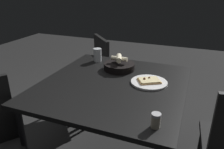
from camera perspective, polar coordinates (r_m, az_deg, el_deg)
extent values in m
cube|color=black|center=(1.60, 0.31, -2.65)|extent=(1.08, 1.02, 0.03)
cylinder|color=black|center=(2.12, 16.69, -8.57)|extent=(0.04, 0.04, 0.73)
cylinder|color=black|center=(2.33, -5.72, -4.62)|extent=(0.04, 0.04, 0.73)
cylinder|color=white|center=(1.61, 9.56, -2.01)|extent=(0.26, 0.26, 0.01)
cube|color=tan|center=(1.61, 9.58, -1.62)|extent=(0.17, 0.19, 0.01)
cube|color=beige|center=(1.60, 9.60, -1.36)|extent=(0.16, 0.17, 0.01)
sphere|color=brown|center=(1.63, 9.61, -0.85)|extent=(0.02, 0.02, 0.02)
sphere|color=brown|center=(1.61, 8.39, -1.04)|extent=(0.02, 0.02, 0.02)
sphere|color=brown|center=(1.60, 8.40, -1.21)|extent=(0.02, 0.02, 0.02)
cylinder|color=black|center=(1.83, 1.89, 2.12)|extent=(0.26, 0.26, 0.06)
cylinder|color=beige|center=(1.81, 1.92, 4.12)|extent=(0.04, 0.14, 0.04)
cylinder|color=beige|center=(1.81, 1.80, 4.27)|extent=(0.14, 0.08, 0.04)
cylinder|color=red|center=(1.88, 2.98, 2.43)|extent=(0.06, 0.06, 0.03)
cylinder|color=silver|center=(2.03, -3.77, 5.08)|extent=(0.07, 0.07, 0.12)
cylinder|color=#C07E18|center=(2.03, -3.76, 4.64)|extent=(0.07, 0.07, 0.08)
cylinder|color=#BFB299|center=(1.14, 11.23, -11.89)|extent=(0.05, 0.05, 0.06)
cylinder|color=maroon|center=(1.15, 11.18, -12.47)|extent=(0.04, 0.04, 0.03)
cylinder|color=#B7B7BC|center=(1.12, 11.39, -10.22)|extent=(0.05, 0.05, 0.01)
cube|color=black|center=(2.49, -7.04, -1.03)|extent=(0.62, 0.62, 0.04)
cube|color=black|center=(2.46, -2.77, 4.66)|extent=(0.33, 0.31, 0.43)
cylinder|color=black|center=(2.72, -11.71, -4.48)|extent=(0.03, 0.03, 0.42)
cylinder|color=black|center=(2.39, -10.06, -8.41)|extent=(0.03, 0.03, 0.42)
cylinder|color=black|center=(2.79, -4.03, -3.27)|extent=(0.03, 0.03, 0.42)
cylinder|color=black|center=(2.48, -1.38, -6.89)|extent=(0.03, 0.03, 0.42)
cylinder|color=black|center=(2.02, 21.68, -17.00)|extent=(0.03, 0.03, 0.39)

